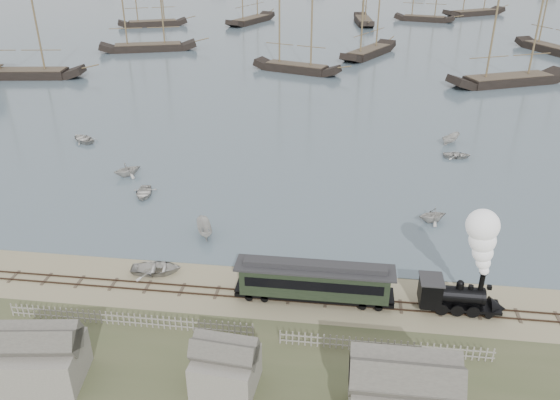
# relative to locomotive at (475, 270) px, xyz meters

# --- Properties ---
(ground) EXTENTS (600.00, 600.00, 0.00)m
(ground) POSITION_rel_locomotive_xyz_m (-19.13, 2.00, -3.92)
(ground) COLOR tan
(ground) RESTS_ON ground
(harbor_water) EXTENTS (600.00, 336.00, 0.06)m
(harbor_water) POSITION_rel_locomotive_xyz_m (-19.13, 172.00, -3.89)
(harbor_water) COLOR #455763
(harbor_water) RESTS_ON ground
(rail_track) EXTENTS (120.00, 1.80, 0.16)m
(rail_track) POSITION_rel_locomotive_xyz_m (-19.13, 0.00, -3.88)
(rail_track) COLOR #3A2A1F
(rail_track) RESTS_ON ground
(picket_fence_west) EXTENTS (19.00, 0.10, 1.20)m
(picket_fence_west) POSITION_rel_locomotive_xyz_m (-25.63, -5.00, -3.92)
(picket_fence_west) COLOR gray
(picket_fence_west) RESTS_ON ground
(picket_fence_east) EXTENTS (15.00, 0.10, 1.20)m
(picket_fence_east) POSITION_rel_locomotive_xyz_m (-6.63, -5.50, -3.92)
(picket_fence_east) COLOR gray
(picket_fence_east) RESTS_ON ground
(shed_left) EXTENTS (5.00, 4.00, 4.10)m
(shed_left) POSITION_rel_locomotive_xyz_m (-29.13, -11.00, -3.92)
(shed_left) COLOR gray
(shed_left) RESTS_ON ground
(shed_mid) EXTENTS (4.00, 3.50, 3.60)m
(shed_mid) POSITION_rel_locomotive_xyz_m (-17.13, -10.00, -3.92)
(shed_mid) COLOR gray
(shed_mid) RESTS_ON ground
(locomotive) EXTENTS (6.79, 2.54, 8.47)m
(locomotive) POSITION_rel_locomotive_xyz_m (0.00, 0.00, 0.00)
(locomotive) COLOR black
(locomotive) RESTS_ON ground
(passenger_coach) EXTENTS (12.65, 2.44, 3.07)m
(passenger_coach) POSITION_rel_locomotive_xyz_m (-12.09, 0.00, -1.96)
(passenger_coach) COLOR black
(passenger_coach) RESTS_ON ground
(beached_dinghy) EXTENTS (3.70, 4.74, 0.90)m
(beached_dinghy) POSITION_rel_locomotive_xyz_m (-26.03, 2.17, -3.47)
(beached_dinghy) COLOR #BAB8B1
(beached_dinghy) RESTS_ON ground
(rowboat_0) EXTENTS (4.17, 3.33, 0.77)m
(rowboat_0) POSITION_rel_locomotive_xyz_m (-32.46, 16.74, -3.48)
(rowboat_0) COLOR #BAB8B1
(rowboat_0) RESTS_ON harbor_water
(rowboat_1) EXTENTS (4.35, 4.39, 1.75)m
(rowboat_1) POSITION_rel_locomotive_xyz_m (-36.33, 21.85, -2.99)
(rowboat_1) COLOR #BAB8B1
(rowboat_1) RESTS_ON harbor_water
(rowboat_2) EXTENTS (3.79, 2.63, 1.37)m
(rowboat_2) POSITION_rel_locomotive_xyz_m (-23.48, 9.02, -3.18)
(rowboat_2) COLOR #BAB8B1
(rowboat_2) RESTS_ON harbor_water
(rowboat_3) EXTENTS (2.66, 3.64, 0.74)m
(rowboat_3) POSITION_rel_locomotive_xyz_m (4.37, 33.02, -3.49)
(rowboat_3) COLOR #BAB8B1
(rowboat_3) RESTS_ON harbor_water
(rowboat_4) EXTENTS (3.54, 3.77, 1.59)m
(rowboat_4) POSITION_rel_locomotive_xyz_m (-1.00, 14.68, -3.07)
(rowboat_4) COLOR #BAB8B1
(rowboat_4) RESTS_ON harbor_water
(rowboat_5) EXTENTS (3.40, 3.34, 1.34)m
(rowboat_5) POSITION_rel_locomotive_xyz_m (4.30, 38.44, -3.19)
(rowboat_5) COLOR #BAB8B1
(rowboat_5) RESTS_ON harbor_water
(rowboat_6) EXTENTS (4.89, 5.16, 0.87)m
(rowboat_6) POSITION_rel_locomotive_xyz_m (-47.10, 32.64, -3.43)
(rowboat_6) COLOR #BAB8B1
(rowboat_6) RESTS_ON harbor_water
(schooner_0) EXTENTS (23.83, 8.65, 20.00)m
(schooner_0) POSITION_rel_locomotive_xyz_m (-75.13, 66.29, 6.14)
(schooner_0) COLOR black
(schooner_0) RESTS_ON harbor_water
(schooner_1) EXTENTS (23.80, 12.37, 20.00)m
(schooner_1) POSITION_rel_locomotive_xyz_m (-59.88, 95.85, 6.14)
(schooner_1) COLOR black
(schooner_1) RESTS_ON harbor_water
(schooner_2) EXTENTS (19.24, 10.45, 20.00)m
(schooner_2) POSITION_rel_locomotive_xyz_m (-21.39, 78.11, 6.14)
(schooner_2) COLOR black
(schooner_2) RESTS_ON harbor_water
(schooner_3) EXTENTS (14.34, 21.70, 20.00)m
(schooner_3) POSITION_rel_locomotive_xyz_m (-5.98, 96.64, 6.14)
(schooner_3) COLOR black
(schooner_3) RESTS_ON harbor_water
(schooner_4) EXTENTS (25.13, 15.36, 20.00)m
(schooner_4) POSITION_rel_locomotive_xyz_m (20.31, 73.31, 6.14)
(schooner_4) COLOR black
(schooner_4) RESTS_ON harbor_water
(schooner_5) EXTENTS (13.73, 21.49, 20.00)m
(schooner_5) POSITION_rel_locomotive_xyz_m (38.06, 106.11, 6.14)
(schooner_5) COLOR black
(schooner_5) RESTS_ON harbor_water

